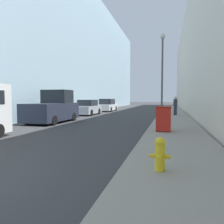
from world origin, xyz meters
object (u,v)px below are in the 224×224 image
lamppost (162,69)px  pedestrian_on_sidewalk (175,106)px  trash_bin (163,119)px  pickup_truck (53,109)px  parked_sedan_near (88,108)px  parked_sedan_far (107,106)px  fire_hydrant (160,153)px

lamppost → pedestrian_on_sidewalk: (1.07, 5.90, -2.75)m
trash_bin → pedestrian_on_sidewalk: pedestrian_on_sidewalk is taller
pedestrian_on_sidewalk → pickup_truck: bearing=-141.0°
lamppost → pedestrian_on_sidewalk: bearing=79.7°
trash_bin → lamppost: bearing=92.9°
parked_sedan_near → pedestrian_on_sidewalk: 8.91m
pickup_truck → parked_sedan_far: bearing=89.7°
pedestrian_on_sidewalk → parked_sedan_far: bearing=140.9°
parked_sedan_far → pickup_truck: bearing=-90.3°
pickup_truck → parked_sedan_near: pickup_truck is taller
parked_sedan_near → fire_hydrant: bearing=-64.1°
pickup_truck → parked_sedan_far: (0.06, 14.26, -0.22)m
pickup_truck → pedestrian_on_sidewalk: (8.83, 7.15, 0.06)m
fire_hydrant → pickup_truck: size_ratio=0.15×
trash_bin → parked_sedan_near: (-8.08, 10.88, -0.04)m
fire_hydrant → pedestrian_on_sidewalk: pedestrian_on_sidewalk is taller
trash_bin → pickup_truck: pickup_truck is taller
fire_hydrant → lamppost: size_ratio=0.12×
parked_sedan_far → pedestrian_on_sidewalk: 11.30m
parked_sedan_near → pedestrian_on_sidewalk: size_ratio=2.34×
trash_bin → pickup_truck: bearing=156.0°
parked_sedan_far → pedestrian_on_sidewalk: pedestrian_on_sidewalk is taller
pickup_truck → parked_sedan_far: 14.27m
parked_sedan_far → pedestrian_on_sidewalk: size_ratio=2.58×
trash_bin → parked_sedan_far: (-7.95, 17.83, -0.01)m
pickup_truck → parked_sedan_near: size_ratio=1.17×
fire_hydrant → parked_sedan_near: parked_sedan_near is taller
parked_sedan_near → parked_sedan_far: (0.14, 6.95, 0.03)m
parked_sedan_near → parked_sedan_far: parked_sedan_far is taller
lamppost → pedestrian_on_sidewalk: lamppost is taller
fire_hydrant → parked_sedan_near: size_ratio=0.18×
fire_hydrant → parked_sedan_far: 25.11m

